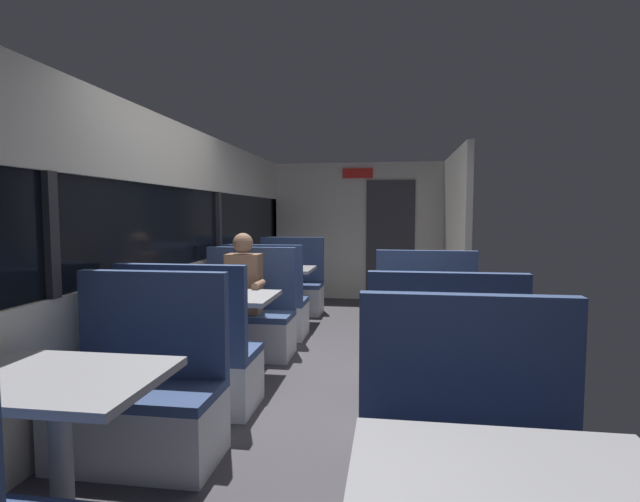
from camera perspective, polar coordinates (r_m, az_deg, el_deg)
The scene contains 17 objects.
ground_plane at distance 4.28m, azimuth 0.41°, elevation -15.54°, with size 3.30×9.20×0.02m, color #423F44.
carriage_window_panel_left at distance 4.47m, azimuth -18.35°, elevation -0.19°, with size 0.09×8.48×2.30m.
carriage_end_bulkhead at distance 8.20m, azimuth 4.87°, elevation 2.24°, with size 2.90×0.11×2.30m.
carriage_aisle_panel_right at distance 7.04m, azimuth 15.65°, elevation 1.83°, with size 0.08×2.40×2.30m, color beige.
dining_table_near_window at distance 2.52m, azimuth -28.48°, elevation -14.95°, with size 0.90×0.70×0.74m.
bench_near_window_facing_entry at distance 3.17m, azimuth -20.36°, elevation -16.58°, with size 0.95×0.50×1.10m.
dining_table_mid_window at distance 4.35m, azimuth -11.33°, elevation -6.40°, with size 0.90×0.70×0.74m.
bench_mid_window_facing_end at distance 3.80m, azimuth -14.90°, elevation -12.92°, with size 0.95×0.50×1.10m.
bench_mid_window_facing_entry at distance 5.07m, azimuth -8.59°, elevation -8.42°, with size 0.95×0.50×1.10m.
dining_table_far_window at distance 6.38m, azimuth -4.87°, elevation -2.88°, with size 0.90×0.70×0.74m.
bench_far_window_facing_end at distance 5.76m, azimuth -6.45°, elevation -6.83°, with size 0.95×0.50×1.10m.
bench_far_window_facing_entry at distance 7.10m, azimuth -3.56°, elevation -4.67°, with size 0.95×0.50×1.10m.
bench_front_aisle_facing_entry at distance 2.31m, azimuth 17.38°, elevation -24.87°, with size 0.95×0.50×1.10m.
dining_table_rear_aisle at distance 3.92m, azimuth 13.26°, elevation -7.62°, with size 0.90×0.70×0.74m.
bench_rear_aisle_facing_end at distance 3.34m, azimuth 14.22°, elevation -15.37°, with size 0.95×0.50×1.10m.
bench_rear_aisle_facing_entry at distance 4.67m, azimuth 12.45°, elevation -9.57°, with size 0.95×0.50×1.10m.
seated_passenger at distance 4.96m, azimuth -8.87°, elevation -6.24°, with size 0.47×0.55×1.26m.
Camera 1 is at (0.55, -3.98, 1.45)m, focal length 27.11 mm.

